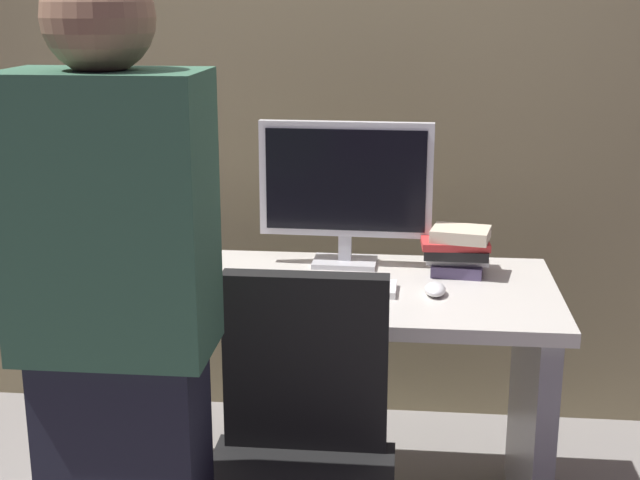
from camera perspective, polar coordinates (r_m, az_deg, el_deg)
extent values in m
cube|color=#8C7F5B|center=(3.27, 1.47, 14.12)|extent=(6.40, 0.10, 3.00)
cube|color=beige|center=(2.64, 0.11, -3.27)|extent=(1.39, 0.67, 0.04)
cube|color=#B2B2B7|center=(2.91, -12.58, -9.76)|extent=(0.06, 0.59, 0.70)
cube|color=#B2B2B7|center=(2.80, 13.34, -10.83)|extent=(0.06, 0.59, 0.70)
cube|color=black|center=(2.16, -0.93, -7.79)|extent=(0.40, 0.06, 0.44)
cube|color=#38664C|center=(1.84, -13.27, 1.51)|extent=(0.40, 0.24, 0.58)
sphere|color=#A57A5B|center=(1.79, -14.05, 13.68)|extent=(0.22, 0.22, 0.22)
cube|color=silver|center=(2.83, 1.61, -1.42)|extent=(0.20, 0.15, 0.02)
cube|color=silver|center=(2.82, 1.62, -0.48)|extent=(0.04, 0.03, 0.08)
cube|color=silver|center=(2.77, 1.65, 3.91)|extent=(0.54, 0.04, 0.36)
cube|color=black|center=(2.75, 1.63, 3.84)|extent=(0.50, 0.02, 0.32)
cube|color=white|center=(2.59, 0.14, -3.00)|extent=(0.43, 0.14, 0.02)
ellipsoid|color=white|center=(2.56, 7.38, -3.15)|extent=(0.06, 0.10, 0.03)
cylinder|color=#D84C3F|center=(2.51, -8.91, -2.78)|extent=(0.08, 0.08, 0.10)
cylinder|color=silver|center=(2.85, -9.53, -0.83)|extent=(0.08, 0.08, 0.08)
cube|color=#594C72|center=(2.78, 8.80, -1.71)|extent=(0.17, 0.17, 0.04)
cube|color=white|center=(2.77, 8.77, -1.15)|extent=(0.19, 0.11, 0.02)
cube|color=black|center=(2.75, 8.69, -0.72)|extent=(0.20, 0.14, 0.03)
cube|color=red|center=(2.75, 8.63, -0.18)|extent=(0.21, 0.15, 0.02)
cube|color=beige|center=(2.73, 9.01, 0.38)|extent=(0.19, 0.16, 0.04)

